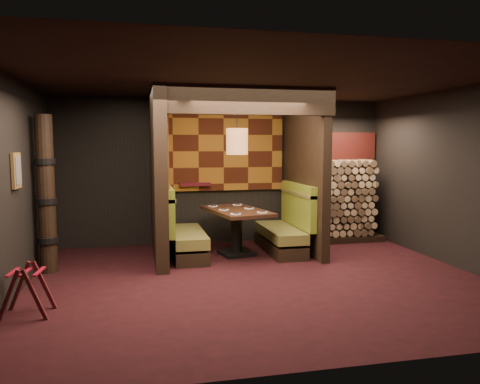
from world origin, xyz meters
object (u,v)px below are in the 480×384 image
pendant_lamp (237,141)px  booth_bench_left (182,234)px  firewood_stack (339,201)px  luggage_rack (27,288)px  dining_table (236,223)px  booth_bench_right (286,230)px  totem_column (46,195)px

pendant_lamp → booth_bench_left: bearing=173.2°
pendant_lamp → firewood_stack: (2.29, 0.81, -1.18)m
luggage_rack → firewood_stack: 6.13m
dining_table → luggage_rack: dining_table is taller
pendant_lamp → luggage_rack: pendant_lamp is taller
booth_bench_left → pendant_lamp: (0.96, -0.11, 1.60)m
booth_bench_right → luggage_rack: booth_bench_right is taller
booth_bench_left → booth_bench_right: bearing=0.0°
totem_column → luggage_rack: bearing=-87.3°
booth_bench_left → pendant_lamp: pendant_lamp is taller
booth_bench_right → luggage_rack: size_ratio=2.57×
totem_column → firewood_stack: bearing=13.2°
dining_table → luggage_rack: size_ratio=2.69×
booth_bench_left → booth_bench_right: size_ratio=1.00×
booth_bench_right → firewood_stack: firewood_stack is taller
booth_bench_left → totem_column: totem_column is taller
firewood_stack → totem_column: bearing=-166.8°
pendant_lamp → firewood_stack: bearing=19.6°
totem_column → booth_bench_right: bearing=7.9°
booth_bench_left → luggage_rack: bearing=-129.6°
booth_bench_left → totem_column: bearing=-165.2°
booth_bench_right → totem_column: bearing=-172.1°
booth_bench_right → pendant_lamp: size_ratio=1.49×
luggage_rack → totem_column: totem_column is taller
booth_bench_left → firewood_stack: size_ratio=0.92×
booth_bench_right → pendant_lamp: pendant_lamp is taller
dining_table → luggage_rack: bearing=-141.5°
pendant_lamp → firewood_stack: pendant_lamp is taller
pendant_lamp → luggage_rack: size_ratio=1.72×
dining_table → pendant_lamp: (0.00, -0.05, 1.43)m
booth_bench_left → luggage_rack: 3.14m
booth_bench_right → firewood_stack: bearing=27.3°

